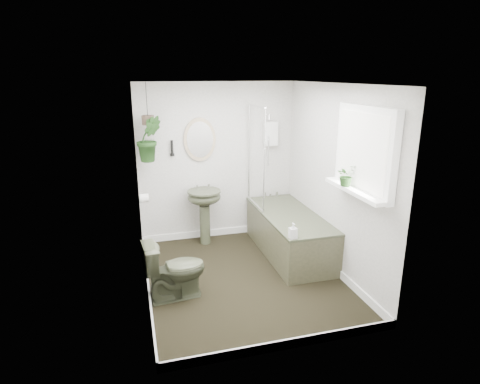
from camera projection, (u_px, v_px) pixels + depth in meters
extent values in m
cube|color=black|center=(243.00, 278.00, 4.93)|extent=(2.30, 2.80, 0.02)
cube|color=white|center=(244.00, 83.00, 4.27)|extent=(2.30, 2.80, 0.02)
cube|color=silver|center=(217.00, 162.00, 5.90)|extent=(2.30, 0.02, 2.30)
cube|color=silver|center=(291.00, 232.00, 3.30)|extent=(2.30, 0.02, 2.30)
cube|color=silver|center=(140.00, 195.00, 4.30)|extent=(0.02, 2.80, 2.30)
cube|color=silver|center=(335.00, 180.00, 4.90)|extent=(0.02, 2.80, 2.30)
cube|color=white|center=(243.00, 273.00, 4.91)|extent=(2.30, 2.80, 0.10)
cube|color=white|center=(270.00, 134.00, 5.93)|extent=(0.20, 0.10, 0.35)
ellipsoid|color=tan|center=(200.00, 140.00, 5.70)|extent=(0.46, 0.03, 0.62)
cylinder|color=black|center=(172.00, 148.00, 5.62)|extent=(0.04, 0.04, 0.22)
cylinder|color=white|center=(144.00, 198.00, 5.03)|extent=(0.11, 0.11, 0.11)
cube|color=white|center=(365.00, 150.00, 4.09)|extent=(0.08, 1.00, 0.90)
cube|color=white|center=(356.00, 190.00, 4.19)|extent=(0.18, 1.00, 0.04)
cube|color=white|center=(361.00, 151.00, 4.08)|extent=(0.01, 0.86, 0.76)
imported|color=#3C412D|center=(175.00, 269.00, 4.40)|extent=(0.70, 0.45, 0.68)
imported|color=black|center=(346.00, 175.00, 4.26)|extent=(0.24, 0.22, 0.23)
imported|color=black|center=(149.00, 139.00, 5.28)|extent=(0.36, 0.31, 0.61)
imported|color=black|center=(293.00, 231.00, 4.60)|extent=(0.09, 0.09, 0.18)
cylinder|color=#4D3C30|center=(148.00, 120.00, 5.21)|extent=(0.16, 0.16, 0.12)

